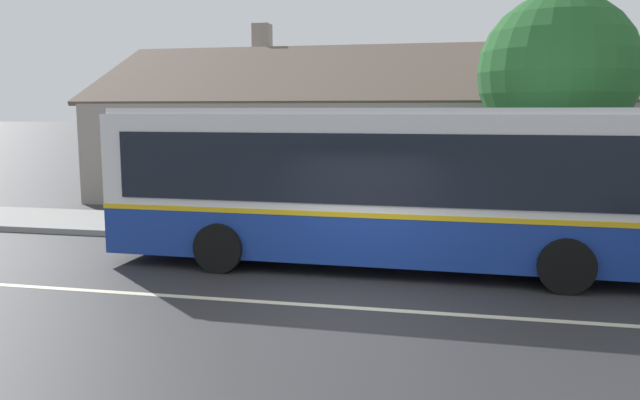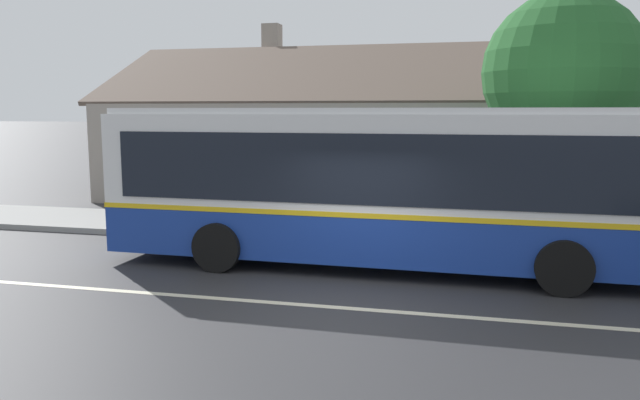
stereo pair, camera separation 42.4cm
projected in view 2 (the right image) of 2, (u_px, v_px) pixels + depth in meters
ground_plane at (341, 308)px, 10.27m from camera, size 300.00×300.00×0.00m
sidewalk_far at (389, 234)px, 16.02m from camera, size 60.00×3.00×0.15m
lane_divider_stripe at (341, 308)px, 10.26m from camera, size 60.00×0.16×0.01m
community_building at (406, 146)px, 24.22m from camera, size 21.52×10.54×6.77m
transit_bus at (381, 183)px, 12.76m from camera, size 11.31×2.90×3.27m
bench_by_building at (171, 208)px, 17.06m from camera, size 1.68×0.51×0.94m
street_tree_primary at (564, 78)px, 15.20m from camera, size 3.90×3.90×6.09m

